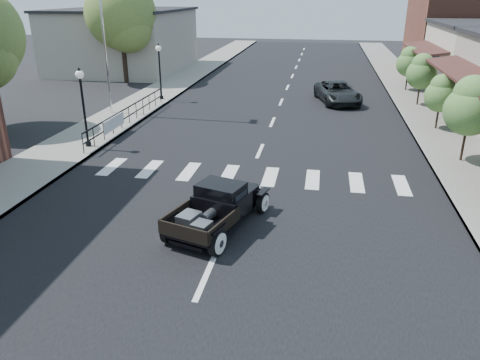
# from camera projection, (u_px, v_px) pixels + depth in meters

# --- Properties ---
(ground) EXTENTS (120.00, 120.00, 0.00)m
(ground) POSITION_uv_depth(u_px,v_px,m) (229.00, 223.00, 14.24)
(ground) COLOR black
(ground) RESTS_ON ground
(road) EXTENTS (14.00, 80.00, 0.02)m
(road) POSITION_uv_depth(u_px,v_px,m) (278.00, 109.00, 27.93)
(road) COLOR black
(road) RESTS_ON ground
(road_markings) EXTENTS (12.00, 60.00, 0.06)m
(road_markings) POSITION_uv_depth(u_px,v_px,m) (268.00, 133.00, 23.37)
(road_markings) COLOR silver
(road_markings) RESTS_ON ground
(sidewalk_left) EXTENTS (3.00, 80.00, 0.15)m
(sidewalk_left) POSITION_uv_depth(u_px,v_px,m) (143.00, 103.00, 29.28)
(sidewalk_left) COLOR gray
(sidewalk_left) RESTS_ON ground
(sidewalk_right) EXTENTS (3.00, 80.00, 0.15)m
(sidewalk_right) POSITION_uv_depth(u_px,v_px,m) (427.00, 114.00, 26.54)
(sidewalk_right) COLOR gray
(sidewalk_right) RESTS_ON ground
(low_building_left) EXTENTS (10.00, 12.00, 5.00)m
(low_building_left) POSITION_uv_depth(u_px,v_px,m) (124.00, 41.00, 41.29)
(low_building_left) COLOR #A19787
(low_building_left) RESTS_ON ground
(railing) EXTENTS (0.08, 10.00, 1.00)m
(railing) POSITION_uv_depth(u_px,v_px,m) (129.00, 114.00, 24.30)
(railing) COLOR black
(railing) RESTS_ON sidewalk_left
(banner) EXTENTS (0.04, 2.20, 0.60)m
(banner) POSITION_uv_depth(u_px,v_px,m) (115.00, 128.00, 22.54)
(banner) COLOR silver
(banner) RESTS_ON sidewalk_left
(lamp_post_b) EXTENTS (0.36, 0.36, 3.46)m
(lamp_post_b) POSITION_uv_depth(u_px,v_px,m) (84.00, 108.00, 20.24)
(lamp_post_b) COLOR black
(lamp_post_b) RESTS_ON sidewalk_left
(lamp_post_c) EXTENTS (0.36, 0.36, 3.46)m
(lamp_post_c) POSITION_uv_depth(u_px,v_px,m) (160.00, 72.00, 29.37)
(lamp_post_c) COLOR black
(lamp_post_c) RESTS_ON sidewalk_left
(big_tree_far) EXTENTS (5.22, 5.22, 7.67)m
(big_tree_far) POSITION_uv_depth(u_px,v_px,m) (122.00, 31.00, 34.90)
(big_tree_far) COLOR #596F2F
(big_tree_far) RESTS_ON ground
(small_tree_b) EXTENTS (1.99, 1.99, 3.32)m
(small_tree_b) POSITION_uv_depth(u_px,v_px,m) (468.00, 121.00, 18.51)
(small_tree_b) COLOR #477033
(small_tree_b) RESTS_ON sidewalk_right
(small_tree_c) EXTENTS (1.56, 1.56, 2.60)m
(small_tree_c) POSITION_uv_depth(u_px,v_px,m) (440.00, 103.00, 23.12)
(small_tree_c) COLOR #477033
(small_tree_c) RESTS_ON sidewalk_right
(small_tree_d) EXTENTS (1.76, 1.76, 2.93)m
(small_tree_d) POSITION_uv_depth(u_px,v_px,m) (420.00, 80.00, 28.02)
(small_tree_d) COLOR #477033
(small_tree_d) RESTS_ON sidewalk_right
(small_tree_e) EXTENTS (1.70, 1.70, 2.84)m
(small_tree_e) POSITION_uv_depth(u_px,v_px,m) (408.00, 69.00, 32.31)
(small_tree_e) COLOR #477033
(small_tree_e) RESTS_ON sidewalk_right
(hotrod_pickup) EXTENTS (2.98, 4.38, 1.39)m
(hotrod_pickup) POSITION_uv_depth(u_px,v_px,m) (218.00, 207.00, 13.72)
(hotrod_pickup) COLOR black
(hotrod_pickup) RESTS_ON ground
(second_car) EXTENTS (3.27, 5.09, 1.31)m
(second_car) POSITION_uv_depth(u_px,v_px,m) (338.00, 93.00, 29.41)
(second_car) COLOR black
(second_car) RESTS_ON ground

